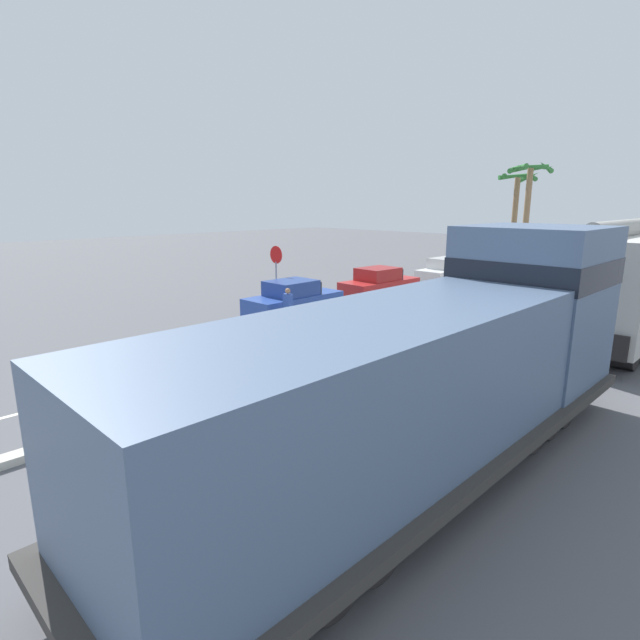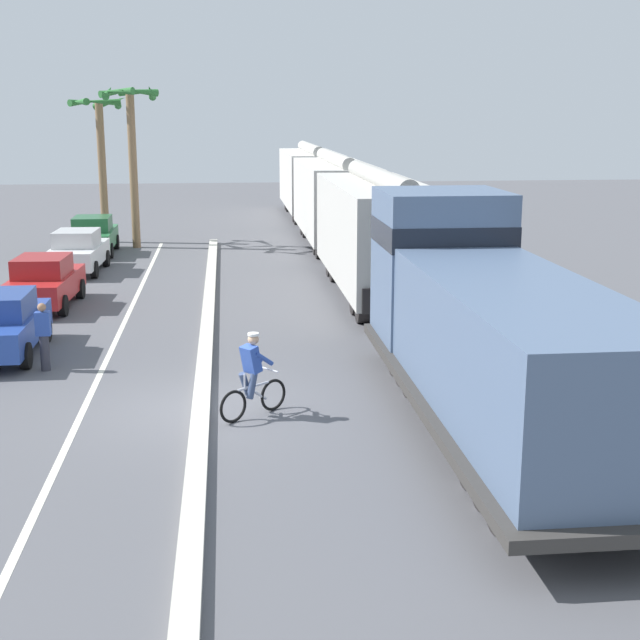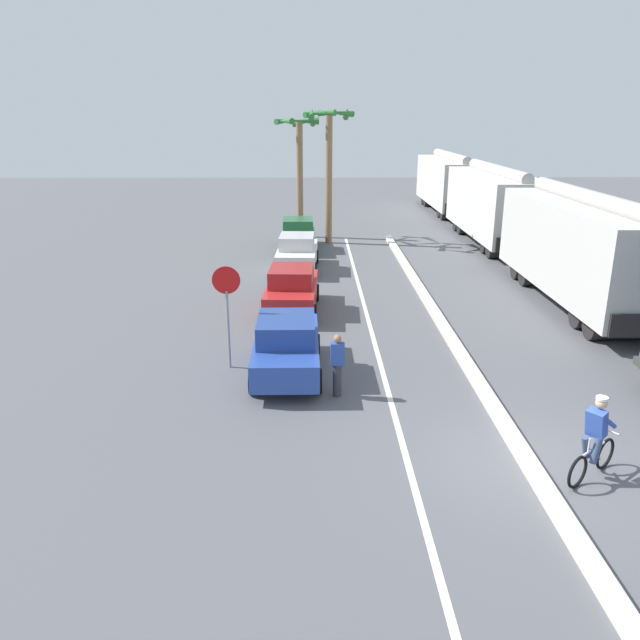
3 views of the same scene
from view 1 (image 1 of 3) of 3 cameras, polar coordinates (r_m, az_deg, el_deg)
ground_plane at (r=14.01m, az=-3.61°, el=-6.33°), size 120.00×120.00×0.00m
median_curb at (r=18.32m, az=10.59°, el=-1.53°), size 0.36×36.00×0.16m
lane_stripe at (r=19.75m, az=4.85°, el=-0.50°), size 0.14×36.00×0.01m
locomotive at (r=9.25m, az=14.05°, el=-5.40°), size 3.10×11.61×4.20m
hopper_car_lead at (r=20.40m, az=32.15°, el=3.87°), size 2.90×10.60×4.18m
parked_car_blue at (r=20.45m, az=-3.05°, el=2.33°), size 1.86×4.21×1.62m
parked_car_red at (r=24.56m, az=6.80°, el=4.10°), size 1.97×4.27×1.62m
parked_car_white at (r=29.62m, az=14.41°, el=5.35°), size 1.96×4.26×1.62m
parked_car_green at (r=33.59m, az=18.31°, el=5.99°), size 1.90×4.23×1.62m
cyclist at (r=12.68m, az=-2.33°, el=-4.54°), size 1.37×1.12×1.71m
stop_sign at (r=21.77m, az=-5.03°, el=6.18°), size 0.76×0.08×2.88m
palm_tree_near at (r=34.27m, az=22.67°, el=13.27°), size 2.68×2.78×7.16m
palm_tree_far at (r=36.61m, az=21.50°, el=12.66°), size 2.70×2.67×6.74m
pedestrian_by_cars at (r=18.54m, az=-3.67°, el=1.28°), size 0.34×0.22×1.62m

